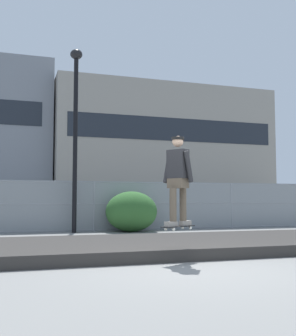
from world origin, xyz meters
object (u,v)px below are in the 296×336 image
Objects in this scene: skater at (178,175)px; shrub_left at (132,212)px; parked_car_mid at (124,207)px; parked_car_far at (255,206)px; skateboard at (178,227)px; street_lamp at (76,117)px.

skater reaches higher than shrub_left.
skater reaches higher than parked_car_mid.
shrub_left is at bearing -154.70° from parked_car_far.
skateboard is at bearing -99.63° from parked_car_mid.
street_lamp is 10.46m from parked_car_far.
street_lamp reaches higher than parked_car_mid.
parked_car_far is at bearing -1.94° from parked_car_mid.
skater is 0.25× the size of street_lamp.
parked_car_far is 2.34× the size of shrub_left.
parked_car_far reaches higher than skateboard.
shrub_left is at bearing 80.88° from skater.
street_lamp reaches higher than parked_car_far.
street_lamp is at bearing 96.30° from skater.
parked_car_far is (9.38, 3.27, -3.29)m from street_lamp.
parked_car_mid reaches higher than skateboard.
street_lamp reaches higher than shrub_left.
skateboard is at bearing -99.12° from shrub_left.
shrub_left is (-0.69, -3.69, -0.11)m from parked_car_mid.
shrub_left is at bearing 80.88° from skateboard.
skateboard is 0.42× the size of shrub_left.
skateboard is 7.55m from shrub_left.
skateboard is 13.86m from parked_car_far.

